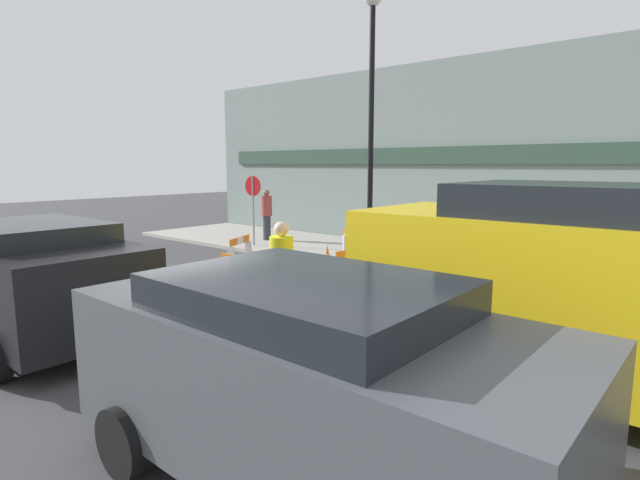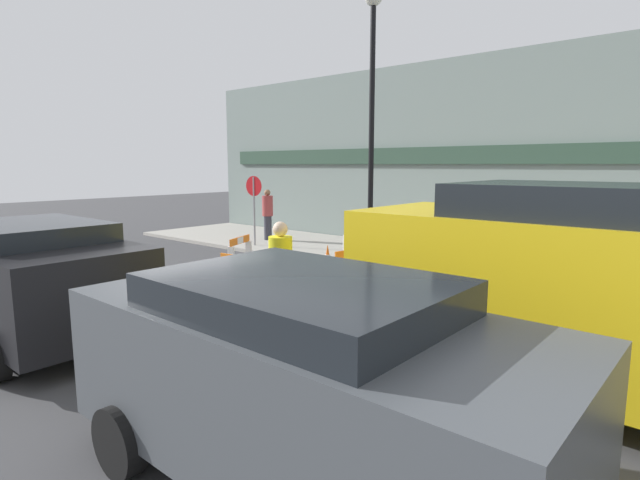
# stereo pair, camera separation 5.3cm
# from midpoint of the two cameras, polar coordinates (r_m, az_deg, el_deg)

# --- Properties ---
(ground_plane) EXTENTS (60.00, 60.00, 0.00)m
(ground_plane) POSITION_cam_midpoint_polar(r_m,az_deg,el_deg) (9.36, -15.93, -7.44)
(ground_plane) COLOR #424244
(sidewalk_slab) EXTENTS (18.00, 3.95, 0.10)m
(sidewalk_slab) POSITION_cam_midpoint_polar(r_m,az_deg,el_deg) (13.90, 6.81, -1.74)
(sidewalk_slab) COLOR #ADA89E
(sidewalk_slab) RESTS_ON ground_plane
(storefront_facade) EXTENTS (18.00, 0.22, 5.50)m
(storefront_facade) POSITION_cam_midpoint_polar(r_m,az_deg,el_deg) (15.43, 11.26, 9.26)
(storefront_facade) COLOR gray
(storefront_facade) RESTS_ON ground_plane
(streetlamp_post) EXTENTS (0.44, 0.44, 6.53)m
(streetlamp_post) POSITION_cam_midpoint_polar(r_m,az_deg,el_deg) (12.50, 5.79, 16.31)
(streetlamp_post) COLOR black
(streetlamp_post) RESTS_ON sidewalk_slab
(stop_sign) EXTENTS (0.60, 0.09, 2.09)m
(stop_sign) POSITION_cam_midpoint_polar(r_m,az_deg,el_deg) (15.18, -7.76, 4.67)
(stop_sign) COLOR gray
(stop_sign) RESTS_ON sidewalk_slab
(barricade_0) EXTENTS (0.90, 0.26, 1.12)m
(barricade_0) POSITION_cam_midpoint_polar(r_m,az_deg,el_deg) (11.05, 4.27, -1.46)
(barricade_0) COLOR white
(barricade_0) RESTS_ON ground_plane
(barricade_1) EXTENTS (0.45, 0.85, 1.00)m
(barricade_1) POSITION_cam_midpoint_polar(r_m,az_deg,el_deg) (10.88, -9.25, -2.04)
(barricade_1) COLOR white
(barricade_1) RESTS_ON ground_plane
(barricade_2) EXTENTS (0.90, 0.19, 0.96)m
(barricade_2) POSITION_cam_midpoint_polar(r_m,az_deg,el_deg) (8.93, -9.39, -4.51)
(barricade_2) COLOR white
(barricade_2) RESTS_ON ground_plane
(barricade_3) EXTENTS (0.27, 0.80, 1.10)m
(barricade_3) POSITION_cam_midpoint_polar(r_m,az_deg,el_deg) (8.65, 3.59, -4.42)
(barricade_3) COLOR white
(barricade_3) RESTS_ON ground_plane
(traffic_cone_0) EXTENTS (0.30, 0.30, 0.68)m
(traffic_cone_0) POSITION_cam_midpoint_polar(r_m,az_deg,el_deg) (11.78, 0.71, -2.18)
(traffic_cone_0) COLOR black
(traffic_cone_0) RESTS_ON ground_plane
(traffic_cone_1) EXTENTS (0.30, 0.30, 0.47)m
(traffic_cone_1) POSITION_cam_midpoint_polar(r_m,az_deg,el_deg) (11.25, -3.39, -3.25)
(traffic_cone_1) COLOR black
(traffic_cone_1) RESTS_ON ground_plane
(traffic_cone_2) EXTENTS (0.30, 0.30, 0.46)m
(traffic_cone_2) POSITION_cam_midpoint_polar(r_m,az_deg,el_deg) (10.29, -12.69, -4.62)
(traffic_cone_2) COLOR black
(traffic_cone_2) RESTS_ON ground_plane
(traffic_cone_3) EXTENTS (0.30, 0.30, 0.73)m
(traffic_cone_3) POSITION_cam_midpoint_polar(r_m,az_deg,el_deg) (11.10, -5.13, -2.77)
(traffic_cone_3) COLOR black
(traffic_cone_3) RESTS_ON ground_plane
(traffic_cone_4) EXTENTS (0.30, 0.30, 0.53)m
(traffic_cone_4) POSITION_cam_midpoint_polar(r_m,az_deg,el_deg) (11.37, -1.41, -2.96)
(traffic_cone_4) COLOR black
(traffic_cone_4) RESTS_ON ground_plane
(person_worker) EXTENTS (0.49, 0.49, 1.70)m
(person_worker) POSITION_cam_midpoint_polar(r_m,az_deg,el_deg) (7.51, -4.60, -3.87)
(person_worker) COLOR #33333D
(person_worker) RESTS_ON ground_plane
(person_pedestrian) EXTENTS (0.45, 0.45, 1.64)m
(person_pedestrian) POSITION_cam_midpoint_polar(r_m,az_deg,el_deg) (16.29, -6.21, 3.09)
(person_pedestrian) COLOR #33333D
(person_pedestrian) RESTS_ON sidewalk_slab
(parked_car_1) EXTENTS (4.06, 1.99, 1.72)m
(parked_car_1) POSITION_cam_midpoint_polar(r_m,az_deg,el_deg) (8.36, -30.13, -3.36)
(parked_car_1) COLOR black
(parked_car_1) RESTS_ON ground_plane
(parked_car_2) EXTENTS (4.00, 1.90, 1.71)m
(parked_car_2) POSITION_cam_midpoint_polar(r_m,az_deg,el_deg) (3.94, -1.96, -14.85)
(parked_car_2) COLOR #4C5156
(parked_car_2) RESTS_ON ground_plane
(work_van) EXTENTS (5.19, 2.15, 2.33)m
(work_van) POSITION_cam_midpoint_polar(r_m,az_deg,el_deg) (6.02, 28.95, -4.55)
(work_van) COLOR yellow
(work_van) RESTS_ON ground_plane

